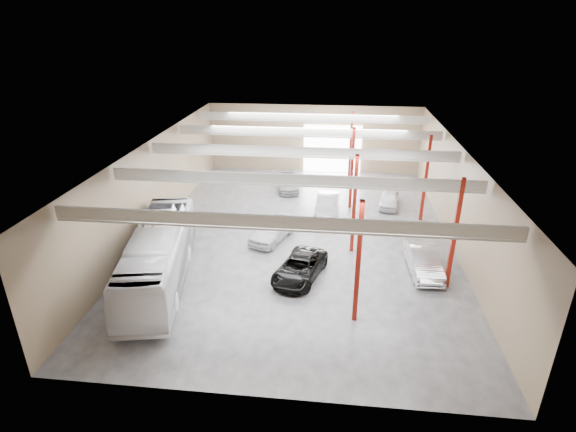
% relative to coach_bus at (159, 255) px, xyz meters
% --- Properties ---
extents(depot_shell, '(22.12, 32.12, 7.06)m').
position_rel_coach_bus_xyz_m(depot_shell, '(8.22, 7.74, 3.22)').
color(depot_shell, '#424146').
rests_on(depot_shell, ground).
extents(coach_bus, '(5.30, 12.93, 3.51)m').
position_rel_coach_bus_xyz_m(coach_bus, '(0.00, 0.00, 0.00)').
color(coach_bus, silver).
rests_on(coach_bus, ground).
extents(black_sedan, '(3.67, 5.58, 1.43)m').
position_rel_coach_bus_xyz_m(black_sedan, '(8.56, 1.26, -1.04)').
color(black_sedan, black).
rests_on(black_sedan, ground).
extents(car_row_a, '(3.44, 5.18, 1.64)m').
position_rel_coach_bus_xyz_m(car_row_a, '(6.09, 6.46, -0.93)').
color(car_row_a, silver).
rests_on(car_row_a, ground).
extents(car_row_b, '(2.02, 5.03, 1.63)m').
position_rel_coach_bus_xyz_m(car_row_b, '(9.96, 11.66, -0.94)').
color(car_row_b, '#B3B2B8').
rests_on(car_row_b, ground).
extents(car_row_c, '(2.58, 4.89, 1.35)m').
position_rel_coach_bus_xyz_m(car_row_c, '(6.09, 17.18, -1.08)').
color(car_row_c, gray).
rests_on(car_row_c, ground).
extents(car_right_near, '(2.00, 5.06, 1.64)m').
position_rel_coach_bus_xyz_m(car_right_near, '(16.39, 2.84, -0.93)').
color(car_right_near, '#AEAEB3').
rests_on(car_right_near, ground).
extents(car_right_far, '(2.25, 4.17, 1.35)m').
position_rel_coach_bus_xyz_m(car_right_far, '(15.32, 13.89, -1.08)').
color(car_right_far, silver).
rests_on(car_right_far, ground).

